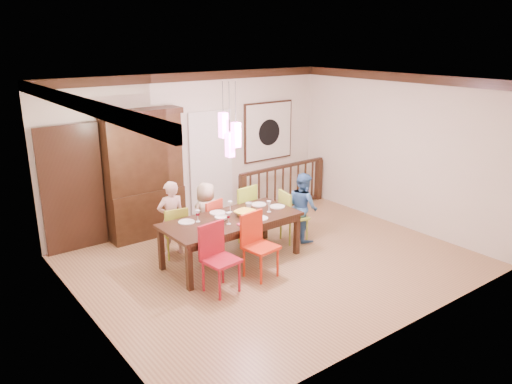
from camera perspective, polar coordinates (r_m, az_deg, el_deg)
floor at (r=8.27m, az=2.09°, el=-7.92°), size 6.00×6.00×0.00m
ceiling at (r=7.51m, az=2.34°, el=12.52°), size 6.00×6.00×0.00m
wall_back at (r=9.78m, az=-7.07°, el=4.93°), size 6.00×0.00×6.00m
wall_left at (r=6.40m, az=-19.19°, el=-2.62°), size 0.00×5.00×5.00m
wall_right at (r=9.88m, az=15.91°, el=4.52°), size 0.00×5.00×5.00m
crown_molding at (r=7.52m, az=2.33°, el=11.91°), size 6.00×5.00×0.16m
panel_door at (r=8.93m, az=-20.25°, el=0.11°), size 1.04×0.07×2.24m
white_doorway at (r=10.01m, az=-5.15°, el=2.93°), size 0.97×0.05×2.22m
painting at (r=10.70m, az=1.43°, el=6.95°), size 1.25×0.06×1.25m
pendant_cluster at (r=7.63m, az=-3.03°, el=6.57°), size 0.27×0.21×1.14m
dining_table at (r=8.03m, az=-2.87°, el=-3.54°), size 2.26×1.06×0.75m
chair_far_left at (r=8.40m, az=-9.36°, el=-4.02°), size 0.46×0.46×0.87m
chair_far_mid at (r=8.67m, az=-5.63°, el=-3.16°), size 0.49×0.49×0.88m
chair_far_right at (r=9.01m, az=-1.90°, el=-1.79°), size 0.52×0.52×1.01m
chair_near_left at (r=7.14m, az=-4.04°, el=-7.18°), size 0.50×0.50×1.00m
chair_near_mid at (r=7.55m, az=0.57°, el=-5.74°), size 0.51×0.51×1.00m
chair_end_right at (r=8.90m, az=4.39°, el=-2.33°), size 0.51×0.51×0.94m
china_hutch at (r=9.16m, az=-12.69°, el=1.98°), size 1.48×0.46×2.33m
balustrade at (r=10.57m, az=3.09°, el=0.67°), size 2.28×0.17×0.96m
person_far_left at (r=8.41m, az=-9.66°, el=-2.99°), size 0.50×0.36×1.29m
person_far_mid at (r=8.71m, az=-5.69°, el=-2.58°), size 0.60×0.43×1.15m
person_end_right at (r=8.97m, az=5.42°, el=-1.67°), size 0.59×0.69×1.24m
serving_bowl at (r=8.09m, az=-1.22°, el=-2.44°), size 0.41×0.41×0.08m
small_bowl at (r=7.91m, az=-4.01°, el=-3.03°), size 0.27×0.27×0.06m
cup_left at (r=7.58m, az=-4.98°, el=-3.90°), size 0.14×0.14×0.09m
cup_right at (r=8.41m, az=-0.85°, el=-1.58°), size 0.12×0.12×0.10m
plate_far_left at (r=7.89m, az=-7.95°, el=-3.40°), size 0.26×0.26×0.01m
plate_far_mid at (r=8.24m, az=-4.43°, el=-2.37°), size 0.26×0.26×0.01m
plate_far_right at (r=8.62m, az=0.33°, el=-1.43°), size 0.26×0.26×0.01m
plate_near_left at (r=7.41m, az=-5.36°, el=-4.71°), size 0.26×0.26×0.01m
plate_near_mid at (r=7.97m, az=0.45°, el=-3.01°), size 0.26×0.26×0.01m
plate_end_right at (r=8.52m, az=2.45°, el=-1.66°), size 0.26×0.26×0.01m
wine_glass_a at (r=7.87m, az=-6.68°, el=-2.74°), size 0.08×0.08×0.19m
wine_glass_b at (r=8.24m, az=-2.97°, el=-1.69°), size 0.08×0.08×0.19m
wine_glass_c at (r=7.72m, az=-3.16°, el=-3.02°), size 0.08×0.08×0.19m
wine_glass_d at (r=8.25m, az=1.49°, el=-1.66°), size 0.08×0.08×0.19m
napkin at (r=7.72m, az=-1.40°, el=-3.70°), size 0.18×0.14×0.01m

